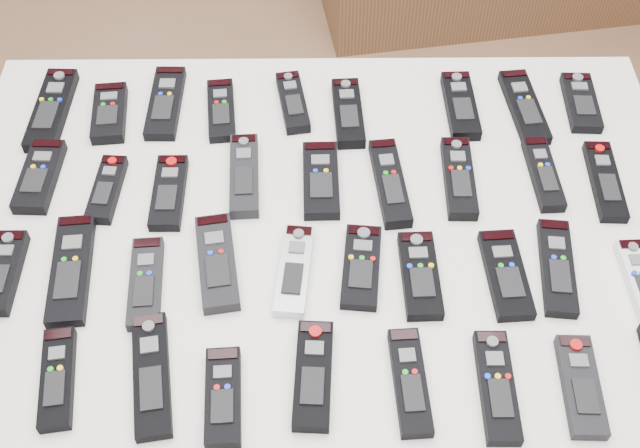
{
  "coord_description": "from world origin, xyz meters",
  "views": [
    {
      "loc": [
        -0.06,
        -0.71,
        1.83
      ],
      "look_at": [
        -0.05,
        0.11,
        0.8
      ],
      "focal_mm": 45.0,
      "sensor_mm": 36.0,
      "label": 1
    }
  ],
  "objects_px": {
    "remote_1": "(109,113)",
    "remote_30": "(152,375)",
    "remote_8": "(581,103)",
    "remote_22": "(294,270)",
    "remote_33": "(410,382)",
    "remote_35": "(581,386)",
    "remote_12": "(244,175)",
    "remote_10": "(107,189)",
    "remote_11": "(169,192)",
    "remote_7": "(524,107)",
    "remote_26": "(557,267)",
    "remote_20": "(146,283)",
    "remote_0": "(52,110)",
    "remote_17": "(605,181)",
    "remote_3": "(221,110)",
    "remote_13": "(321,180)",
    "remote_14": "(390,183)",
    "remote_25": "(506,274)",
    "remote_4": "(293,102)",
    "remote_21": "(217,262)",
    "remote_15": "(459,178)",
    "remote_18": "(2,273)",
    "remote_23": "(361,267)",
    "remote_34": "(497,387)",
    "remote_2": "(165,103)",
    "remote_16": "(543,174)",
    "table": "(320,252)",
    "remote_29": "(57,378)",
    "remote_19": "(71,269)",
    "remote_31": "(223,397)",
    "remote_9": "(39,176)",
    "remote_24": "(420,275)",
    "remote_5": "(348,113)"
  },
  "relations": [
    {
      "from": "remote_1",
      "to": "remote_30",
      "type": "relative_size",
      "value": 0.73
    },
    {
      "from": "remote_8",
      "to": "remote_22",
      "type": "height_order",
      "value": "same"
    },
    {
      "from": "remote_30",
      "to": "remote_33",
      "type": "xyz_separation_m",
      "value": [
        0.37,
        -0.01,
        0.0
      ]
    },
    {
      "from": "remote_35",
      "to": "remote_12",
      "type": "bearing_deg",
      "value": 142.95
    },
    {
      "from": "remote_10",
      "to": "remote_11",
      "type": "bearing_deg",
      "value": 0.2
    },
    {
      "from": "remote_7",
      "to": "remote_26",
      "type": "distance_m",
      "value": 0.37
    },
    {
      "from": "remote_20",
      "to": "remote_8",
      "type": "bearing_deg",
      "value": 23.88
    },
    {
      "from": "remote_0",
      "to": "remote_17",
      "type": "relative_size",
      "value": 1.17
    },
    {
      "from": "remote_3",
      "to": "remote_13",
      "type": "xyz_separation_m",
      "value": [
        0.19,
        -0.18,
        0.0
      ]
    },
    {
      "from": "remote_14",
      "to": "remote_10",
      "type": "bearing_deg",
      "value": 175.26
    },
    {
      "from": "remote_26",
      "to": "remote_25",
      "type": "bearing_deg",
      "value": -165.03
    },
    {
      "from": "remote_4",
      "to": "remote_13",
      "type": "height_order",
      "value": "same"
    },
    {
      "from": "remote_12",
      "to": "remote_26",
      "type": "relative_size",
      "value": 0.99
    },
    {
      "from": "remote_11",
      "to": "remote_21",
      "type": "xyz_separation_m",
      "value": [
        0.09,
        -0.15,
        0.0
      ]
    },
    {
      "from": "remote_15",
      "to": "remote_22",
      "type": "xyz_separation_m",
      "value": [
        -0.28,
        -0.19,
        -0.0
      ]
    },
    {
      "from": "remote_0",
      "to": "remote_20",
      "type": "xyz_separation_m",
      "value": [
        0.23,
        -0.39,
        -0.0
      ]
    },
    {
      "from": "remote_18",
      "to": "remote_21",
      "type": "distance_m",
      "value": 0.34
    },
    {
      "from": "remote_14",
      "to": "remote_18",
      "type": "relative_size",
      "value": 1.23
    },
    {
      "from": "remote_23",
      "to": "remote_34",
      "type": "distance_m",
      "value": 0.28
    },
    {
      "from": "remote_2",
      "to": "remote_14",
      "type": "relative_size",
      "value": 0.98
    },
    {
      "from": "remote_11",
      "to": "remote_16",
      "type": "bearing_deg",
      "value": 3.21
    },
    {
      "from": "remote_34",
      "to": "remote_20",
      "type": "bearing_deg",
      "value": 161.28
    },
    {
      "from": "remote_1",
      "to": "remote_14",
      "type": "distance_m",
      "value": 0.54
    },
    {
      "from": "remote_0",
      "to": "remote_16",
      "type": "xyz_separation_m",
      "value": [
        0.89,
        -0.17,
        -0.0
      ]
    },
    {
      "from": "table",
      "to": "remote_29",
      "type": "distance_m",
      "value": 0.47
    },
    {
      "from": "remote_13",
      "to": "remote_7",
      "type": "bearing_deg",
      "value": 24.44
    },
    {
      "from": "remote_19",
      "to": "remote_31",
      "type": "distance_m",
      "value": 0.34
    },
    {
      "from": "remote_19",
      "to": "remote_9",
      "type": "bearing_deg",
      "value": 110.12
    },
    {
      "from": "remote_3",
      "to": "table",
      "type": "bearing_deg",
      "value": -62.74
    },
    {
      "from": "remote_4",
      "to": "remote_11",
      "type": "distance_m",
      "value": 0.31
    },
    {
      "from": "remote_19",
      "to": "remote_25",
      "type": "height_order",
      "value": "same"
    },
    {
      "from": "remote_23",
      "to": "remote_25",
      "type": "height_order",
      "value": "remote_25"
    },
    {
      "from": "remote_30",
      "to": "remote_7",
      "type": "bearing_deg",
      "value": 32.3
    },
    {
      "from": "remote_10",
      "to": "remote_7",
      "type": "bearing_deg",
      "value": 19.01
    },
    {
      "from": "remote_20",
      "to": "remote_16",
      "type": "bearing_deg",
      "value": 14.76
    },
    {
      "from": "remote_9",
      "to": "remote_22",
      "type": "xyz_separation_m",
      "value": [
        0.45,
        -0.2,
        -0.0
      ]
    },
    {
      "from": "remote_17",
      "to": "remote_25",
      "type": "bearing_deg",
      "value": -133.93
    },
    {
      "from": "remote_3",
      "to": "remote_21",
      "type": "height_order",
      "value": "remote_21"
    },
    {
      "from": "remote_9",
      "to": "remote_20",
      "type": "relative_size",
      "value": 0.95
    },
    {
      "from": "remote_15",
      "to": "remote_24",
      "type": "height_order",
      "value": "remote_15"
    },
    {
      "from": "table",
      "to": "remote_26",
      "type": "xyz_separation_m",
      "value": [
        0.38,
        -0.08,
        0.07
      ]
    },
    {
      "from": "remote_7",
      "to": "remote_35",
      "type": "height_order",
      "value": "same"
    },
    {
      "from": "remote_18",
      "to": "remote_26",
      "type": "relative_size",
      "value": 0.84
    },
    {
      "from": "remote_1",
      "to": "remote_7",
      "type": "height_order",
      "value": "remote_1"
    },
    {
      "from": "remote_7",
      "to": "remote_5",
      "type": "bearing_deg",
      "value": 176.66
    },
    {
      "from": "remote_12",
      "to": "remote_21",
      "type": "relative_size",
      "value": 0.99
    },
    {
      "from": "remote_13",
      "to": "remote_34",
      "type": "bearing_deg",
      "value": -58.83
    },
    {
      "from": "remote_12",
      "to": "remote_34",
      "type": "relative_size",
      "value": 1.04
    },
    {
      "from": "remote_13",
      "to": "remote_33",
      "type": "relative_size",
      "value": 0.99
    },
    {
      "from": "remote_3",
      "to": "remote_7",
      "type": "bearing_deg",
      "value": -5.32
    }
  ]
}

